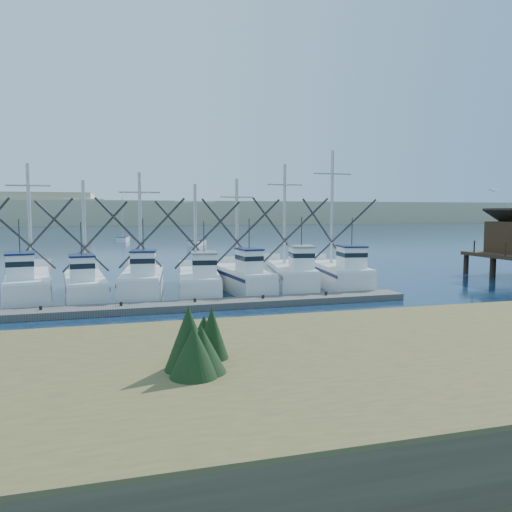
# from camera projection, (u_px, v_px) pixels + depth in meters

# --- Properties ---
(ground) EXTENTS (500.00, 500.00, 0.00)m
(ground) POSITION_uv_depth(u_px,v_px,m) (350.00, 323.00, 24.39)
(ground) COLOR #0B1733
(ground) RESTS_ON ground
(shore_bank) EXTENTS (40.00, 10.00, 1.60)m
(shore_bank) POSITION_uv_depth(u_px,v_px,m) (241.00, 395.00, 12.57)
(shore_bank) COLOR #4C422D
(shore_bank) RESTS_ON ground
(floating_dock) EXTENTS (27.62, 2.25, 0.37)m
(floating_dock) POSITION_uv_depth(u_px,v_px,m) (177.00, 306.00, 27.65)
(floating_dock) COLOR #605C56
(floating_dock) RESTS_ON ground
(dune_ridge) EXTENTS (360.00, 60.00, 10.00)m
(dune_ridge) POSITION_uv_depth(u_px,v_px,m) (140.00, 213.00, 225.31)
(dune_ridge) COLOR tan
(dune_ridge) RESTS_ON ground
(trawler_fleet) EXTENTS (27.45, 9.06, 9.85)m
(trawler_fleet) POSITION_uv_depth(u_px,v_px,m) (171.00, 280.00, 32.38)
(trawler_fleet) COLOR white
(trawler_fleet) RESTS_ON ground
(sailboat_near) EXTENTS (3.82, 5.79, 8.10)m
(sailboat_near) POSITION_uv_depth(u_px,v_px,m) (197.00, 243.00, 79.72)
(sailboat_near) COLOR white
(sailboat_near) RESTS_ON ground
(sailboat_far) EXTENTS (2.54, 5.52, 8.10)m
(sailboat_far) POSITION_uv_depth(u_px,v_px,m) (123.00, 239.00, 90.79)
(sailboat_far) COLOR white
(sailboat_far) RESTS_ON ground
(flying_gull) EXTENTS (1.02, 0.19, 0.19)m
(flying_gull) POSITION_uv_depth(u_px,v_px,m) (494.00, 190.00, 37.97)
(flying_gull) COLOR white
(flying_gull) RESTS_ON ground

